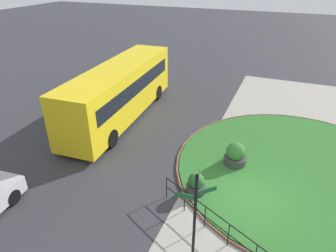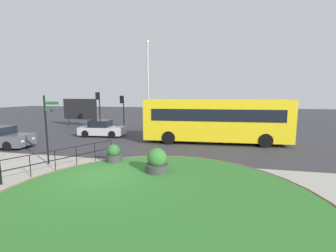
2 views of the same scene
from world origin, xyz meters
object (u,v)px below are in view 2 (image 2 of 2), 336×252
billboard_left (80,109)px  planter_near_signpost (114,155)px  bus_yellow (215,120)px  lamppost_tall (148,84)px  signpost_directional (47,125)px  traffic_light_far (122,105)px  car_near_lane (102,129)px  traffic_light_near (98,103)px  planter_kerbside (157,162)px

billboard_left → planter_near_signpost: 16.97m
bus_yellow → lamppost_tall: lamppost_tall is taller
signpost_directional → bus_yellow: (8.57, 7.56, -0.35)m
traffic_light_far → lamppost_tall: 3.43m
planter_near_signpost → signpost_directional: bearing=-164.1°
traffic_light_far → billboard_left: bearing=-12.7°
car_near_lane → traffic_light_near: size_ratio=1.02×
bus_yellow → traffic_light_far: bearing=153.0°
planter_kerbside → traffic_light_near: bearing=129.1°
lamppost_tall → planter_near_signpost: 12.17m
signpost_directional → bus_yellow: signpost_directional is taller
billboard_left → traffic_light_near: bearing=-33.2°
bus_yellow → planter_kerbside: bus_yellow is taller
signpost_directional → planter_near_signpost: (3.26, 0.93, -1.67)m
lamppost_tall → planter_near_signpost: (1.50, -11.27, -4.34)m
billboard_left → planter_kerbside: bearing=-45.4°
signpost_directional → planter_kerbside: bearing=-1.8°
car_near_lane → traffic_light_far: bearing=75.9°
bus_yellow → traffic_light_far: traffic_light_far is taller
lamppost_tall → traffic_light_near: bearing=-171.0°
signpost_directional → traffic_light_far: bearing=94.3°
bus_yellow → traffic_light_near: 12.62m
signpost_directional → planter_kerbside: (5.99, -0.19, -1.60)m
billboard_left → planter_near_signpost: size_ratio=4.35×
car_near_lane → traffic_light_near: traffic_light_near is taller
billboard_left → bus_yellow: bearing=-20.7°
bus_yellow → planter_near_signpost: size_ratio=10.55×
traffic_light_far → traffic_light_near: bearing=15.4°
signpost_directional → planter_near_signpost: 3.78m
traffic_light_far → planter_near_signpost: (4.14, -10.80, -2.20)m
lamppost_tall → planter_near_signpost: lamppost_tall is taller
bus_yellow → car_near_lane: bus_yellow is taller
car_near_lane → lamppost_tall: (3.19, 3.88, 4.16)m
signpost_directional → billboard_left: (-7.33, 14.11, -0.14)m
traffic_light_near → billboard_left: traffic_light_near is taller
lamppost_tall → signpost_directional: bearing=-98.2°
signpost_directional → bus_yellow: size_ratio=0.33×
car_near_lane → traffic_light_near: (-1.98, 3.07, 2.26)m
traffic_light_near → lamppost_tall: 5.56m
traffic_light_far → planter_near_signpost: traffic_light_far is taller
traffic_light_near → planter_near_signpost: (6.66, -10.45, -2.45)m
billboard_left → lamppost_tall: bearing=-10.2°
bus_yellow → traffic_light_far: size_ratio=3.01×
car_near_lane → billboard_left: size_ratio=0.90×
traffic_light_far → billboard_left: 6.91m
car_near_lane → signpost_directional: bearing=-85.2°
traffic_light_near → billboard_left: size_ratio=0.88×
signpost_directional → traffic_light_near: size_ratio=0.92×
traffic_light_far → planter_kerbside: size_ratio=2.98×
bus_yellow → planter_kerbside: bearing=-111.6°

